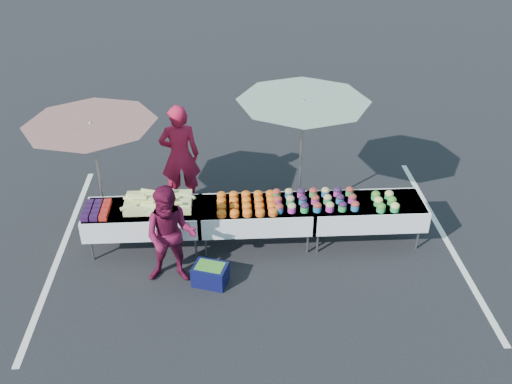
{
  "coord_description": "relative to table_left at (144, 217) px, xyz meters",
  "views": [
    {
      "loc": [
        -0.42,
        -7.64,
        5.7
      ],
      "look_at": [
        0.0,
        0.0,
        1.0
      ],
      "focal_mm": 40.0,
      "sensor_mm": 36.0,
      "label": 1
    }
  ],
  "objects": [
    {
      "name": "umbrella_right",
      "position": [
        2.6,
        0.8,
        1.43
      ],
      "size": [
        2.39,
        2.39,
        2.22
      ],
      "rotation": [
        0.0,
        0.0,
        -0.11
      ],
      "color": "black",
      "rests_on": "ground"
    },
    {
      "name": "potato_cups",
      "position": [
        2.75,
        0.0,
        0.25
      ],
      "size": [
        1.34,
        0.58,
        0.16
      ],
      "color": "#21659C",
      "rests_on": "table_right"
    },
    {
      "name": "ground",
      "position": [
        1.8,
        0.0,
        -0.58
      ],
      "size": [
        80.0,
        80.0,
        0.0
      ],
      "primitive_type": "plane",
      "color": "black"
    },
    {
      "name": "stripe_left",
      "position": [
        -1.4,
        0.0,
        -0.58
      ],
      "size": [
        0.1,
        5.0,
        0.0
      ],
      "primitive_type": "cube",
      "color": "silver",
      "rests_on": "ground"
    },
    {
      "name": "table_left",
      "position": [
        0.0,
        0.0,
        0.0
      ],
      "size": [
        1.86,
        0.81,
        0.75
      ],
      "color": "white",
      "rests_on": "ground"
    },
    {
      "name": "vendor",
      "position": [
        0.52,
        1.35,
        0.38
      ],
      "size": [
        0.75,
        0.53,
        1.93
      ],
      "primitive_type": "imported",
      "rotation": [
        0.0,
        0.0,
        3.24
      ],
      "color": "#AD1333",
      "rests_on": "ground"
    },
    {
      "name": "table_right",
      "position": [
        3.6,
        0.0,
        0.0
      ],
      "size": [
        1.86,
        0.81,
        0.75
      ],
      "color": "white",
      "rests_on": "ground"
    },
    {
      "name": "customer",
      "position": [
        0.51,
        -0.84,
        0.22
      ],
      "size": [
        0.83,
        0.67,
        1.61
      ],
      "primitive_type": "imported",
      "rotation": [
        0.0,
        0.0,
        -0.08
      ],
      "color": "maroon",
      "rests_on": "ground"
    },
    {
      "name": "corn_pile",
      "position": [
        0.24,
        0.04,
        0.26
      ],
      "size": [
        1.16,
        0.57,
        0.26
      ],
      "color": "#D0D06A",
      "rests_on": "table_left"
    },
    {
      "name": "stripe_right",
      "position": [
        5.0,
        0.0,
        -0.58
      ],
      "size": [
        0.1,
        5.0,
        0.0
      ],
      "primitive_type": "cube",
      "color": "silver",
      "rests_on": "ground"
    },
    {
      "name": "plastic_bags",
      "position": [
        0.3,
        -0.3,
        0.19
      ],
      "size": [
        0.3,
        0.25,
        0.05
      ],
      "primitive_type": "cube",
      "color": "white",
      "rests_on": "table_left"
    },
    {
      "name": "storage_bin",
      "position": [
        1.06,
        -0.96,
        -0.41
      ],
      "size": [
        0.59,
        0.5,
        0.33
      ],
      "rotation": [
        0.0,
        0.0,
        -0.33
      ],
      "color": "#0C0E3C",
      "rests_on": "ground"
    },
    {
      "name": "table_center",
      "position": [
        1.8,
        0.0,
        0.0
      ],
      "size": [
        1.86,
        0.81,
        0.75
      ],
      "color": "white",
      "rests_on": "ground"
    },
    {
      "name": "berry_punnets",
      "position": [
        -0.71,
        -0.06,
        0.21
      ],
      "size": [
        0.4,
        0.54,
        0.08
      ],
      "color": "black",
      "rests_on": "table_left"
    },
    {
      "name": "umbrella_left",
      "position": [
        -0.7,
        0.4,
        1.31
      ],
      "size": [
        2.29,
        2.29,
        2.09
      ],
      "rotation": [
        0.0,
        0.0,
        0.13
      ],
      "color": "black",
      "rests_on": "ground"
    },
    {
      "name": "carrot_bowls",
      "position": [
        1.65,
        -0.01,
        0.22
      ],
      "size": [
        0.95,
        0.69,
        0.11
      ],
      "color": "#CF5417",
      "rests_on": "table_center"
    },
    {
      "name": "bean_baskets",
      "position": [
        3.86,
        -0.1,
        0.24
      ],
      "size": [
        0.36,
        0.5,
        0.15
      ],
      "color": "green",
      "rests_on": "table_right"
    }
  ]
}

